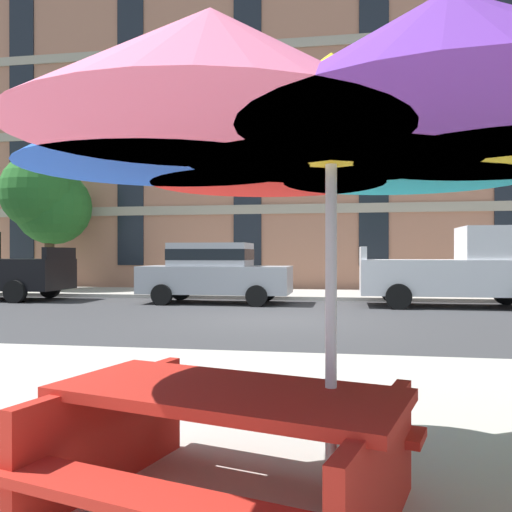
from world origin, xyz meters
The scene contains 9 objects.
ground_plane centered at (0.00, 0.00, 0.00)m, with size 120.00×120.00×0.00m, color #38383A.
sidewalk_near_patio centered at (0.00, -9.00, 0.06)m, with size 56.00×9.00×0.12m, color #B2ADA3.
sidewalk_far centered at (0.00, 6.80, 0.06)m, with size 56.00×3.60×0.12m, color #B2ADA3.
apartment_building centered at (0.00, 14.99, 9.60)m, with size 38.75×12.08×19.20m.
sedan_silver centered at (-2.45, 3.70, 0.95)m, with size 4.40×1.98×1.78m.
pickup_white centered at (4.58, 3.70, 1.03)m, with size 5.10×2.12×2.20m.
street_tree_left centered at (-9.86, 7.08, 3.60)m, with size 3.20×3.33×5.24m.
patio_umbrella centered at (1.35, -9.00, 2.18)m, with size 3.34×3.10×2.50m.
picnic_table centered at (0.82, -9.09, 0.49)m, with size 2.14×1.94×0.77m.
Camera 1 is at (1.43, -11.81, 1.46)m, focal length 37.87 mm.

